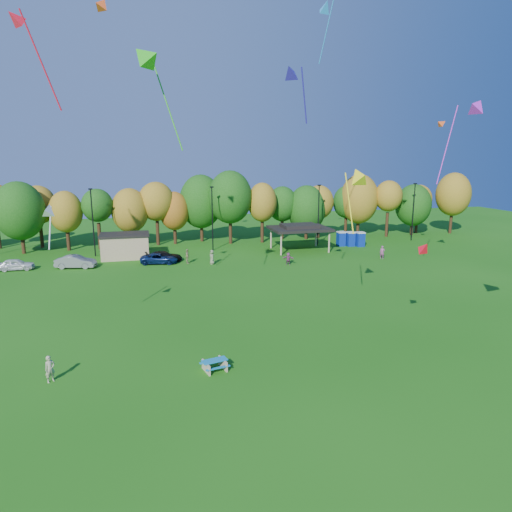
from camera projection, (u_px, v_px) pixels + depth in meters
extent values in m
plane|color=#19600F|center=(284.00, 385.00, 26.96)|extent=(160.00, 160.00, 0.00)
cylinder|color=black|center=(23.00, 241.00, 62.77)|extent=(0.50, 0.50, 3.56)
ellipsoid|color=#144C0F|center=(19.00, 211.00, 61.88)|extent=(6.62, 6.62, 8.00)
cylinder|color=black|center=(41.00, 235.00, 66.97)|extent=(0.50, 0.50, 3.79)
ellipsoid|color=olive|center=(38.00, 205.00, 66.02)|extent=(4.94, 4.94, 5.58)
cylinder|color=black|center=(68.00, 239.00, 64.93)|extent=(0.50, 0.50, 3.34)
ellipsoid|color=olive|center=(66.00, 212.00, 64.10)|extent=(4.61, 4.61, 5.88)
cylinder|color=black|center=(100.00, 236.00, 65.75)|extent=(0.50, 0.50, 3.82)
ellipsoid|color=#144C0F|center=(97.00, 205.00, 64.80)|extent=(4.43, 4.43, 4.73)
cylinder|color=black|center=(131.00, 236.00, 67.48)|extent=(0.50, 0.50, 3.25)
ellipsoid|color=olive|center=(130.00, 210.00, 66.67)|extent=(5.33, 5.33, 6.53)
cylinder|color=black|center=(158.00, 232.00, 68.87)|extent=(0.50, 0.50, 3.96)
ellipsoid|color=olive|center=(156.00, 201.00, 67.87)|extent=(5.31, 5.31, 5.82)
cylinder|color=black|center=(175.00, 234.00, 69.84)|extent=(0.50, 0.50, 3.05)
ellipsoid|color=#995914|center=(174.00, 211.00, 69.08)|extent=(4.54, 4.54, 5.87)
cylinder|color=black|center=(202.00, 229.00, 71.91)|extent=(0.50, 0.50, 3.77)
ellipsoid|color=#144C0F|center=(201.00, 202.00, 70.96)|extent=(6.69, 6.69, 8.35)
cylinder|color=black|center=(230.00, 230.00, 69.98)|extent=(0.50, 0.50, 4.28)
ellipsoid|color=#144C0F|center=(230.00, 197.00, 68.91)|extent=(6.64, 6.64, 8.01)
cylinder|color=black|center=(262.00, 230.00, 70.91)|extent=(0.50, 0.50, 3.76)
ellipsoid|color=olive|center=(262.00, 202.00, 69.97)|extent=(4.49, 4.49, 6.02)
cylinder|color=black|center=(282.00, 229.00, 73.81)|extent=(0.50, 0.50, 3.43)
ellipsoid|color=#144C0F|center=(282.00, 204.00, 72.95)|extent=(4.77, 4.77, 5.63)
cylinder|color=black|center=(306.00, 230.00, 73.96)|extent=(0.50, 0.50, 2.95)
ellipsoid|color=#144C0F|center=(307.00, 209.00, 73.22)|extent=(6.14, 6.14, 7.54)
cylinder|color=black|center=(318.00, 227.00, 74.88)|extent=(0.50, 0.50, 3.52)
ellipsoid|color=olive|center=(319.00, 202.00, 74.00)|extent=(4.78, 4.78, 5.53)
cylinder|color=black|center=(346.00, 225.00, 77.82)|extent=(0.50, 0.50, 3.39)
ellipsoid|color=#144C0F|center=(347.00, 202.00, 76.97)|extent=(4.54, 4.54, 5.46)
cylinder|color=black|center=(358.00, 225.00, 76.96)|extent=(0.50, 0.50, 3.72)
ellipsoid|color=olive|center=(359.00, 199.00, 76.03)|extent=(6.32, 6.32, 8.24)
cylinder|color=black|center=(387.00, 225.00, 76.09)|extent=(0.50, 0.50, 4.06)
ellipsoid|color=olive|center=(389.00, 196.00, 75.07)|extent=(4.50, 4.50, 5.13)
cylinder|color=black|center=(412.00, 226.00, 77.92)|extent=(0.50, 0.50, 3.05)
ellipsoid|color=#144C0F|center=(413.00, 205.00, 77.15)|extent=(5.97, 5.97, 7.05)
cylinder|color=black|center=(417.00, 223.00, 79.78)|extent=(0.50, 0.50, 3.55)
ellipsoid|color=olive|center=(418.00, 199.00, 78.89)|extent=(4.60, 4.60, 4.99)
cylinder|color=black|center=(451.00, 222.00, 79.31)|extent=(0.50, 0.50, 4.07)
ellipsoid|color=olive|center=(453.00, 194.00, 78.28)|extent=(5.83, 5.83, 7.42)
cylinder|color=black|center=(93.00, 223.00, 60.54)|extent=(0.16, 0.16, 9.00)
cube|color=black|center=(90.00, 189.00, 59.57)|extent=(0.50, 0.25, 0.18)
cylinder|color=black|center=(212.00, 219.00, 64.36)|extent=(0.16, 0.16, 9.00)
cube|color=black|center=(212.00, 187.00, 63.39)|extent=(0.50, 0.25, 0.18)
cylinder|color=black|center=(318.00, 216.00, 68.18)|extent=(0.16, 0.16, 9.00)
cube|color=black|center=(319.00, 185.00, 67.21)|extent=(0.50, 0.25, 0.18)
cylinder|color=black|center=(413.00, 212.00, 71.99)|extent=(0.16, 0.16, 9.00)
cube|color=black|center=(415.00, 184.00, 71.03)|extent=(0.50, 0.25, 0.18)
cube|color=tan|center=(125.00, 247.00, 60.24)|extent=(6.00, 4.00, 3.00)
cube|color=black|center=(124.00, 235.00, 59.89)|extent=(6.30, 4.30, 0.25)
cylinder|color=tan|center=(281.00, 244.00, 61.82)|extent=(0.24, 0.24, 3.00)
cylinder|color=tan|center=(329.00, 242.00, 63.49)|extent=(0.24, 0.24, 3.00)
cylinder|color=tan|center=(271.00, 238.00, 66.56)|extent=(0.24, 0.24, 3.00)
cylinder|color=tan|center=(316.00, 236.00, 68.23)|extent=(0.24, 0.24, 3.00)
cube|color=black|center=(300.00, 229.00, 64.67)|extent=(8.20, 6.20, 0.35)
cube|color=black|center=(300.00, 226.00, 64.58)|extent=(5.00, 3.50, 0.45)
cube|color=#0B2A9A|center=(341.00, 239.00, 68.37)|extent=(1.10, 1.10, 2.00)
cube|color=silver|center=(341.00, 232.00, 68.14)|extent=(1.15, 1.15, 0.18)
cube|color=#0B2A9A|center=(351.00, 239.00, 68.19)|extent=(1.10, 1.10, 2.00)
cube|color=silver|center=(351.00, 232.00, 67.96)|extent=(1.15, 1.15, 0.18)
cube|color=#0B2A9A|center=(360.00, 240.00, 67.97)|extent=(1.10, 1.10, 2.00)
cube|color=silver|center=(361.00, 233.00, 67.73)|extent=(1.15, 1.15, 0.18)
cube|color=tan|center=(206.00, 367.00, 28.46)|extent=(0.40, 1.27, 0.64)
cube|color=tan|center=(223.00, 364.00, 28.98)|extent=(0.40, 1.27, 0.64)
cube|color=#1480B7|center=(215.00, 360.00, 28.65)|extent=(1.70, 1.01, 0.05)
cube|color=#1480B7|center=(218.00, 368.00, 28.23)|extent=(1.60, 0.58, 0.04)
cube|color=#1480B7|center=(211.00, 361.00, 29.18)|extent=(1.60, 0.58, 0.04)
imported|color=tan|center=(50.00, 369.00, 27.14)|extent=(0.72, 0.67, 1.65)
imported|color=white|center=(16.00, 264.00, 53.85)|extent=(4.04, 1.64, 1.38)
imported|color=gray|center=(76.00, 262.00, 54.87)|extent=(4.91, 2.52, 1.54)
imported|color=navy|center=(159.00, 259.00, 57.16)|extent=(4.95, 2.90, 1.29)
imported|color=black|center=(164.00, 256.00, 58.22)|extent=(4.77, 2.29, 1.34)
imported|color=#8D3A72|center=(288.00, 258.00, 56.60)|extent=(1.49, 1.06, 1.55)
imported|color=#898A55|center=(187.00, 256.00, 57.15)|extent=(0.56, 1.13, 1.85)
imported|color=#A24C83|center=(382.00, 252.00, 59.73)|extent=(0.76, 0.72, 1.74)
imported|color=#778259|center=(212.00, 257.00, 56.78)|extent=(0.73, 0.97, 1.81)
cone|color=#FF551C|center=(102.00, 4.00, 47.47)|extent=(2.34, 2.39, 1.88)
cone|color=#CE29DC|center=(478.00, 105.00, 43.07)|extent=(2.72, 2.45, 2.23)
cylinder|color=#CE29DC|center=(447.00, 145.00, 44.31)|extent=(2.60, 1.31, 7.55)
cone|color=#271B98|center=(291.00, 72.00, 33.42)|extent=(1.95, 2.01, 1.62)
cylinder|color=#271B98|center=(304.00, 96.00, 33.10)|extent=(1.00, 1.20, 3.79)
cone|color=green|center=(143.00, 56.00, 31.86)|extent=(2.97, 2.88, 2.39)
cylinder|color=green|center=(168.00, 106.00, 34.17)|extent=(2.01, 1.63, 6.61)
cone|color=yellow|center=(358.00, 175.00, 34.42)|extent=(1.58, 2.05, 1.96)
cylinder|color=yellow|center=(349.00, 203.00, 36.34)|extent=(0.22, 1.81, 4.73)
cone|color=silver|center=(48.00, 209.00, 29.77)|extent=(1.14, 1.39, 1.23)
cylinder|color=silver|center=(50.00, 228.00, 30.86)|extent=(0.31, 1.12, 2.85)
cone|color=red|center=(424.00, 248.00, 30.43)|extent=(1.06, 1.30, 1.14)
cone|color=#E94F1B|center=(442.00, 123.00, 51.02)|extent=(1.23, 0.98, 1.20)
cone|color=#2596EC|center=(325.00, 7.00, 45.33)|extent=(1.77, 2.08, 1.75)
cylinder|color=#2596EC|center=(326.00, 31.00, 44.15)|extent=(0.68, 2.09, 5.67)
cone|color=red|center=(15.00, 18.00, 28.31)|extent=(1.78, 1.70, 1.44)
cylinder|color=red|center=(41.00, 62.00, 28.25)|extent=(1.81, 1.32, 5.67)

